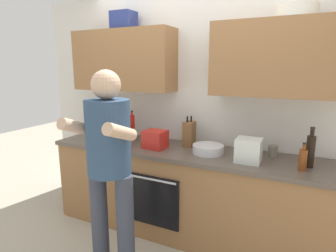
{
  "coord_description": "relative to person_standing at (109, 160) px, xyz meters",
  "views": [
    {
      "loc": [
        1.02,
        -2.46,
        1.71
      ],
      "look_at": [
        -0.13,
        -0.1,
        1.15
      ],
      "focal_mm": 29.89,
      "sensor_mm": 36.0,
      "label": 1
    }
  ],
  "objects": [
    {
      "name": "mixing_bowl",
      "position": [
        0.54,
        0.81,
        -0.06
      ],
      "size": [
        0.3,
        0.3,
        0.08
      ],
      "primitive_type": "cylinder",
      "color": "silver",
      "rests_on": "counter"
    },
    {
      "name": "back_wall_unit",
      "position": [
        0.3,
        1.08,
        0.5
      ],
      "size": [
        4.0,
        0.39,
        2.5
      ],
      "color": "silver",
      "rests_on": "ground"
    },
    {
      "name": "bottle_hotsauce",
      "position": [
        -0.41,
        0.96,
        0.04
      ],
      "size": [
        0.06,
        0.06,
        0.32
      ],
      "color": "red",
      "rests_on": "counter"
    },
    {
      "name": "cup_stoneware",
      "position": [
        1.1,
        0.97,
        -0.05
      ],
      "size": [
        0.09,
        0.09,
        0.1
      ],
      "primitive_type": "cylinder",
      "color": "slate",
      "rests_on": "counter"
    },
    {
      "name": "ground_plane",
      "position": [
        0.29,
        0.81,
        -1.0
      ],
      "size": [
        12.0,
        12.0,
        0.0
      ],
      "primitive_type": "plane",
      "color": "#B2A893"
    },
    {
      "name": "cup_coffee",
      "position": [
        0.81,
        0.94,
        -0.05
      ],
      "size": [
        0.08,
        0.08,
        0.1
      ],
      "primitive_type": "cylinder",
      "color": "white",
      "rests_on": "counter"
    },
    {
      "name": "cup_ceramic",
      "position": [
        -0.2,
        0.88,
        -0.05
      ],
      "size": [
        0.08,
        0.08,
        0.1
      ],
      "primitive_type": "cylinder",
      "color": "#BF4C47",
      "rests_on": "counter"
    },
    {
      "name": "grocery_bag_produce",
      "position": [
        0.93,
        0.73,
        0.0
      ],
      "size": [
        0.21,
        0.21,
        0.2
      ],
      "primitive_type": "cube",
      "rotation": [
        0.0,
        0.0,
        0.01
      ],
      "color": "silver",
      "rests_on": "counter"
    },
    {
      "name": "person_standing",
      "position": [
        0.0,
        0.0,
        0.0
      ],
      "size": [
        0.49,
        0.45,
        1.69
      ],
      "color": "#383D4C",
      "rests_on": "ground"
    },
    {
      "name": "counter",
      "position": [
        0.29,
        0.81,
        -0.55
      ],
      "size": [
        2.84,
        0.67,
        0.9
      ],
      "color": "olive",
      "rests_on": "ground"
    },
    {
      "name": "bottle_wine",
      "position": [
        -0.41,
        0.86,
        -0.0
      ],
      "size": [
        0.07,
        0.07,
        0.24
      ],
      "color": "#471419",
      "rests_on": "counter"
    },
    {
      "name": "bottle_soy",
      "position": [
        1.4,
        0.81,
        0.04
      ],
      "size": [
        0.07,
        0.07,
        0.34
      ],
      "color": "black",
      "rests_on": "counter"
    },
    {
      "name": "grocery_bag_crisps",
      "position": [
        0.0,
        0.75,
        -0.01
      ],
      "size": [
        0.23,
        0.21,
        0.18
      ],
      "primitive_type": "cube",
      "rotation": [
        0.0,
        0.0,
        -0.08
      ],
      "color": "red",
      "rests_on": "counter"
    },
    {
      "name": "potted_herb",
      "position": [
        -0.5,
        0.7,
        0.08
      ],
      "size": [
        0.2,
        0.2,
        0.3
      ],
      "color": "#9E6647",
      "rests_on": "counter"
    },
    {
      "name": "knife_block",
      "position": [
        0.28,
        0.97,
        0.03
      ],
      "size": [
        0.1,
        0.14,
        0.32
      ],
      "color": "brown",
      "rests_on": "counter"
    },
    {
      "name": "bottle_vinegar",
      "position": [
        1.35,
        0.7,
        -0.01
      ],
      "size": [
        0.06,
        0.06,
        0.23
      ],
      "color": "brown",
      "rests_on": "counter"
    },
    {
      "name": "bottle_syrup",
      "position": [
        -0.63,
        0.9,
        0.04
      ],
      "size": [
        0.06,
        0.06,
        0.31
      ],
      "color": "#8C4C14",
      "rests_on": "counter"
    }
  ]
}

